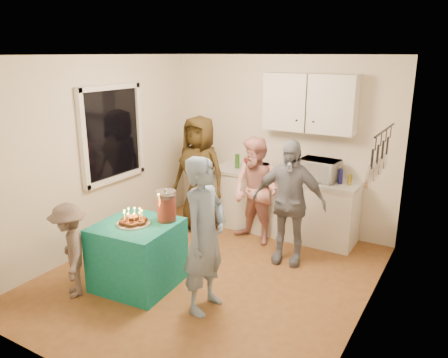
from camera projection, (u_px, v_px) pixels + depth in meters
The scene contains 19 objects.
floor at pixel (209, 276), 5.32m from camera, with size 4.00×4.00×0.00m, color brown.
ceiling at pixel (207, 55), 4.60m from camera, with size 4.00×4.00×0.00m, color white.
back_wall at pixel (279, 143), 6.61m from camera, with size 3.60×3.60×0.00m, color silver.
left_wall at pixel (95, 155), 5.84m from camera, with size 4.00×4.00×0.00m, color silver.
right_wall at pixel (370, 200), 4.08m from camera, with size 4.00×4.00×0.00m, color silver.
window_night at pixel (112, 134), 6.00m from camera, with size 0.04×1.00×1.20m, color black.
counter at pixel (281, 205), 6.51m from camera, with size 2.20×0.58×0.86m, color white.
countertop at pixel (283, 176), 6.38m from camera, with size 2.24×0.62×0.05m, color beige.
upper_cabinet at pixel (310, 103), 6.06m from camera, with size 1.30×0.30×0.80m, color white.
pot_rack at pixel (381, 153), 4.61m from camera, with size 0.12×1.00×0.60m, color black.
microwave at pixel (319, 170), 6.07m from camera, with size 0.53×0.36×0.29m, color white.
party_table at pixel (138, 255), 5.04m from camera, with size 0.85×0.85×0.76m, color #127D6F.
donut_cake at pixel (133, 217), 4.91m from camera, with size 0.38×0.38×0.18m, color #381C0C, non-canonical shape.
punch_jar at pixel (166, 207), 4.99m from camera, with size 0.22×0.22×0.34m, color red.
man_birthday at pixel (205, 236), 4.45m from camera, with size 0.60×0.40×1.66m, color #7992B0.
woman_back_left at pixel (199, 174), 6.56m from camera, with size 0.85×0.56×1.75m, color #554018.
woman_back_center at pixel (256, 191), 6.10m from camera, with size 0.74×0.58×1.52m, color #D97174.
woman_back_right at pixel (288, 202), 5.51m from camera, with size 0.95×0.39×1.62m, color black.
child_near_left at pixel (70, 250), 4.79m from camera, with size 0.69×0.40×1.07m, color #564845.
Camera 1 is at (2.58, -4.02, 2.63)m, focal length 35.00 mm.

